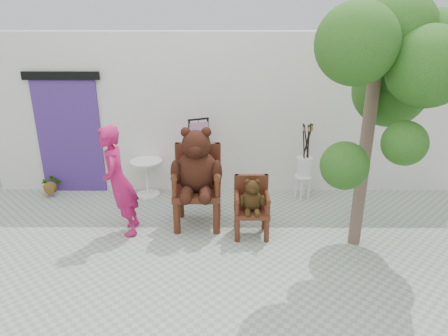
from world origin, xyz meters
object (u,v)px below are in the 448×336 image
stool_bucket (304,166)px  person (119,182)px  chair_small (252,201)px  tree (400,65)px  cafe_table (147,174)px  display_stand (200,167)px  chair_big (197,172)px

stool_bucket → person: bearing=-156.7°
chair_small → tree: size_ratio=0.27×
chair_small → tree: 2.79m
cafe_table → display_stand: bearing=-0.2°
chair_big → person: bearing=-166.5°
chair_small → display_stand: display_stand is taller
cafe_table → display_stand: 1.02m
cafe_table → chair_small: bearing=-38.3°
display_stand → tree: bearing=-56.3°
chair_big → display_stand: 1.22m
person → display_stand: 1.87m
chair_big → stool_bucket: 2.20m
chair_small → display_stand: bearing=120.9°
chair_small → stool_bucket: stool_bucket is taller
tree → person: bearing=175.3°
tree → display_stand: bearing=147.2°
display_stand → tree: size_ratio=0.43×
person → tree: (3.88, -0.32, 1.77)m
chair_big → tree: tree is taller
display_stand → chair_big: bearing=-111.6°
display_stand → tree: 3.86m
chair_big → cafe_table: 1.65m
chair_small → stool_bucket: 1.73m
person → display_stand: size_ratio=1.15×
person → stool_bucket: person is taller
chair_big → person: person is taller
display_stand → chair_small: bearing=-82.6°
stool_bucket → tree: tree is taller
person → cafe_table: size_ratio=2.47×
chair_small → person: (-2.03, 0.04, 0.30)m
display_stand → stool_bucket: size_ratio=1.04×
chair_big → display_stand: chair_big is taller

